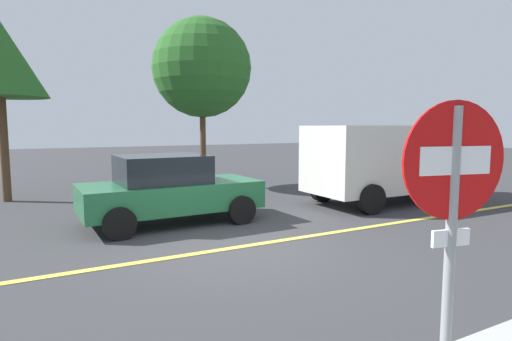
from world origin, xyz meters
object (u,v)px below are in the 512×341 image
object	(u,v)px
stop_sign	(452,217)
white_van	(395,158)
car_green_behind_van	(169,189)
tree_left_verge	(202,68)

from	to	relation	value
stop_sign	white_van	world-z (taller)	stop_sign
white_van	car_green_behind_van	bearing A→B (deg)	175.67
stop_sign	tree_left_verge	distance (m)	12.80
stop_sign	car_green_behind_van	world-z (taller)	stop_sign
white_van	tree_left_verge	world-z (taller)	tree_left_verge
white_van	car_green_behind_van	distance (m)	6.54
car_green_behind_van	white_van	bearing A→B (deg)	-4.33
white_van	car_green_behind_van	world-z (taller)	white_van
stop_sign	white_van	size ratio (longest dim) A/B	0.45
car_green_behind_van	stop_sign	bearing A→B (deg)	-92.52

